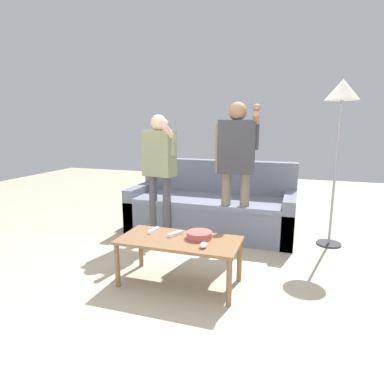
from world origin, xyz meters
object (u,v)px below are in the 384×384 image
game_remote_nunchuk (204,245)px  game_remote_wand_near (176,234)px  player_left (159,163)px  coffee_table (179,245)px  player_right (236,157)px  couch (212,208)px  game_remote_wand_far (154,230)px  floor_lamp (342,102)px  snack_bowl (199,235)px

game_remote_nunchuk → game_remote_wand_near: size_ratio=0.56×
game_remote_nunchuk → player_left: (-0.89, 1.15, 0.50)m
coffee_table → game_remote_wand_near: size_ratio=6.60×
coffee_table → player_right: 1.32m
couch → game_remote_wand_near: (0.05, -1.42, 0.13)m
coffee_table → player_left: (-0.63, 1.03, 0.57)m
coffee_table → game_remote_wand_near: (-0.07, 0.08, 0.07)m
coffee_table → player_left: player_left is taller
game_remote_wand_near → game_remote_wand_far: 0.22m
game_remote_nunchuk → player_right: size_ratio=0.05×
coffee_table → game_remote_nunchuk: game_remote_nunchuk is taller
floor_lamp → player_right: 1.26m
snack_bowl → player_right: size_ratio=0.14×
player_left → game_remote_wand_far: size_ratio=9.98×
couch → player_left: 0.95m
game_remote_nunchuk → floor_lamp: (1.07, 1.57, 1.18)m
couch → game_remote_wand_far: size_ratio=13.99×
game_remote_nunchuk → game_remote_wand_far: (-0.54, 0.23, -0.01)m
game_remote_nunchuk → game_remote_wand_near: game_remote_nunchuk is taller
snack_bowl → player_left: 1.33m
couch → floor_lamp: size_ratio=1.13×
game_remote_nunchuk → game_remote_wand_near: bearing=147.3°
coffee_table → game_remote_wand_near: game_remote_wand_near is taller
couch → game_remote_wand_near: size_ratio=13.21×
floor_lamp → game_remote_wand_near: bearing=-135.6°
snack_bowl → player_right: 1.19m
couch → floor_lamp: floor_lamp is taller
game_remote_nunchuk → game_remote_wand_near: 0.38m
floor_lamp → player_left: bearing=-167.9°
player_left → player_right: size_ratio=0.92×
game_remote_wand_near → game_remote_wand_far: same height
game_remote_wand_far → player_left: bearing=110.5°
coffee_table → game_remote_nunchuk: bearing=-26.6°
snack_bowl → game_remote_wand_far: 0.45m
game_remote_nunchuk → floor_lamp: bearing=55.7°
game_remote_wand_near → floor_lamp: bearing=44.4°
snack_bowl → game_remote_nunchuk: (0.10, -0.20, -0.01)m
coffee_table → player_right: player_right is taller
floor_lamp → game_remote_wand_far: size_ratio=12.42×
player_left → player_right: bearing=5.2°
snack_bowl → couch: bearing=100.6°
snack_bowl → game_remote_wand_near: 0.22m
coffee_table → snack_bowl: size_ratio=4.76×
game_remote_wand_near → game_remote_wand_far: size_ratio=1.06×
player_right → game_remote_wand_near: 1.23m
player_left → game_remote_wand_near: player_left is taller
player_left → game_remote_wand_near: bearing=-59.0°
couch → snack_bowl: size_ratio=9.52×
game_remote_wand_near → player_left: bearing=121.0°
floor_lamp → game_remote_wand_far: floor_lamp is taller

